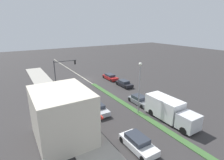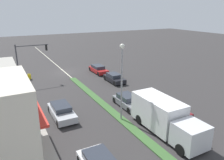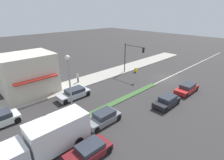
{
  "view_description": "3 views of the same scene",
  "coord_description": "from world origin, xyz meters",
  "px_view_note": "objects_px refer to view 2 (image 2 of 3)",
  "views": [
    {
      "loc": [
        15.13,
        36.78,
        12.17
      ],
      "look_at": [
        -1.0,
        10.27,
        2.46
      ],
      "focal_mm": 28.0,
      "sensor_mm": 36.0,
      "label": 1
    },
    {
      "loc": [
        9.8,
        35.81,
        10.33
      ],
      "look_at": [
        -1.87,
        13.78,
        2.26
      ],
      "focal_mm": 35.0,
      "sensor_mm": 36.0,
      "label": 2
    },
    {
      "loc": [
        -14.34,
        27.18,
        11.31
      ],
      "look_at": [
        1.79,
        11.76,
        2.42
      ],
      "focal_mm": 28.0,
      "sensor_mm": 36.0,
      "label": 3
    }
  ],
  "objects_px": {
    "suv_grey": "(128,101)",
    "warning_aframe_sign": "(29,77)",
    "pedestrian": "(13,104)",
    "street_lamp": "(122,73)",
    "sedan_dark": "(114,78)",
    "traffic_signal_main": "(27,56)",
    "sedan_silver": "(62,111)",
    "delivery_truck": "(164,117)",
    "sedan_maroon": "(172,110)",
    "hatchback_red": "(98,69)"
  },
  "relations": [
    {
      "from": "traffic_signal_main",
      "to": "delivery_truck",
      "type": "xyz_separation_m",
      "value": [
        -8.32,
        20.07,
        -2.43
      ]
    },
    {
      "from": "street_lamp",
      "to": "sedan_dark",
      "type": "relative_size",
      "value": 1.82
    },
    {
      "from": "pedestrian",
      "to": "suv_grey",
      "type": "height_order",
      "value": "pedestrian"
    },
    {
      "from": "traffic_signal_main",
      "to": "pedestrian",
      "type": "bearing_deg",
      "value": 72.51
    },
    {
      "from": "traffic_signal_main",
      "to": "delivery_truck",
      "type": "height_order",
      "value": "traffic_signal_main"
    },
    {
      "from": "delivery_truck",
      "to": "sedan_silver",
      "type": "xyz_separation_m",
      "value": [
        7.2,
        -6.92,
        -0.81
      ]
    },
    {
      "from": "pedestrian",
      "to": "sedan_dark",
      "type": "relative_size",
      "value": 0.4
    },
    {
      "from": "delivery_truck",
      "to": "hatchback_red",
      "type": "bearing_deg",
      "value": -97.96
    },
    {
      "from": "delivery_truck",
      "to": "sedan_maroon",
      "type": "xyz_separation_m",
      "value": [
        -2.8,
        -2.02,
        -0.87
      ]
    },
    {
      "from": "street_lamp",
      "to": "suv_grey",
      "type": "xyz_separation_m",
      "value": [
        -2.2,
        -2.37,
        -4.14
      ]
    },
    {
      "from": "traffic_signal_main",
      "to": "sedan_dark",
      "type": "height_order",
      "value": "traffic_signal_main"
    },
    {
      "from": "sedan_dark",
      "to": "hatchback_red",
      "type": "xyz_separation_m",
      "value": [
        0.0,
        -5.72,
        0.0
      ]
    },
    {
      "from": "hatchback_red",
      "to": "traffic_signal_main",
      "type": "bearing_deg",
      "value": -0.26
    },
    {
      "from": "traffic_signal_main",
      "to": "street_lamp",
      "type": "bearing_deg",
      "value": 110.48
    },
    {
      "from": "pedestrian",
      "to": "warning_aframe_sign",
      "type": "xyz_separation_m",
      "value": [
        -3.19,
        -11.3,
        -0.55
      ]
    },
    {
      "from": "traffic_signal_main",
      "to": "warning_aframe_sign",
      "type": "height_order",
      "value": "traffic_signal_main"
    },
    {
      "from": "sedan_dark",
      "to": "hatchback_red",
      "type": "bearing_deg",
      "value": -90.0
    },
    {
      "from": "traffic_signal_main",
      "to": "hatchback_red",
      "type": "height_order",
      "value": "traffic_signal_main"
    },
    {
      "from": "pedestrian",
      "to": "warning_aframe_sign",
      "type": "distance_m",
      "value": 11.76
    },
    {
      "from": "sedan_silver",
      "to": "sedan_maroon",
      "type": "relative_size",
      "value": 1.16
    },
    {
      "from": "sedan_silver",
      "to": "sedan_maroon",
      "type": "bearing_deg",
      "value": 153.92
    },
    {
      "from": "warning_aframe_sign",
      "to": "sedan_dark",
      "type": "relative_size",
      "value": 0.21
    },
    {
      "from": "delivery_truck",
      "to": "sedan_dark",
      "type": "height_order",
      "value": "delivery_truck"
    },
    {
      "from": "traffic_signal_main",
      "to": "sedan_dark",
      "type": "distance_m",
      "value": 12.96
    },
    {
      "from": "warning_aframe_sign",
      "to": "sedan_dark",
      "type": "bearing_deg",
      "value": 146.28
    },
    {
      "from": "sedan_dark",
      "to": "pedestrian",
      "type": "bearing_deg",
      "value": 15.6
    },
    {
      "from": "sedan_maroon",
      "to": "pedestrian",
      "type": "bearing_deg",
      "value": -30.37
    },
    {
      "from": "traffic_signal_main",
      "to": "street_lamp",
      "type": "xyz_separation_m",
      "value": [
        -6.12,
        16.4,
        0.88
      ]
    },
    {
      "from": "pedestrian",
      "to": "delivery_truck",
      "type": "relative_size",
      "value": 0.22
    },
    {
      "from": "delivery_truck",
      "to": "sedan_maroon",
      "type": "height_order",
      "value": "delivery_truck"
    },
    {
      "from": "sedan_maroon",
      "to": "street_lamp",
      "type": "bearing_deg",
      "value": -18.24
    },
    {
      "from": "delivery_truck",
      "to": "sedan_dark",
      "type": "xyz_separation_m",
      "value": [
        -2.8,
        -14.3,
        -0.85
      ]
    },
    {
      "from": "warning_aframe_sign",
      "to": "suv_grey",
      "type": "xyz_separation_m",
      "value": [
        -8.2,
        15.6,
        0.21
      ]
    },
    {
      "from": "pedestrian",
      "to": "hatchback_red",
      "type": "distance_m",
      "value": 17.18
    },
    {
      "from": "traffic_signal_main",
      "to": "street_lamp",
      "type": "relative_size",
      "value": 0.76
    },
    {
      "from": "sedan_silver",
      "to": "sedan_maroon",
      "type": "height_order",
      "value": "sedan_silver"
    },
    {
      "from": "traffic_signal_main",
      "to": "suv_grey",
      "type": "distance_m",
      "value": 16.64
    },
    {
      "from": "traffic_signal_main",
      "to": "sedan_maroon",
      "type": "bearing_deg",
      "value": 121.65
    },
    {
      "from": "street_lamp",
      "to": "delivery_truck",
      "type": "height_order",
      "value": "street_lamp"
    },
    {
      "from": "sedan_silver",
      "to": "warning_aframe_sign",
      "type": "bearing_deg",
      "value": -86.11
    },
    {
      "from": "pedestrian",
      "to": "sedan_dark",
      "type": "bearing_deg",
      "value": -164.4
    },
    {
      "from": "sedan_silver",
      "to": "suv_grey",
      "type": "relative_size",
      "value": 1.14
    },
    {
      "from": "street_lamp",
      "to": "sedan_maroon",
      "type": "relative_size",
      "value": 1.9
    },
    {
      "from": "suv_grey",
      "to": "warning_aframe_sign",
      "type": "bearing_deg",
      "value": -62.27
    },
    {
      "from": "delivery_truck",
      "to": "traffic_signal_main",
      "type": "bearing_deg",
      "value": -67.47
    },
    {
      "from": "street_lamp",
      "to": "sedan_silver",
      "type": "height_order",
      "value": "street_lamp"
    },
    {
      "from": "traffic_signal_main",
      "to": "sedan_silver",
      "type": "relative_size",
      "value": 1.24
    },
    {
      "from": "traffic_signal_main",
      "to": "suv_grey",
      "type": "bearing_deg",
      "value": 120.68
    },
    {
      "from": "pedestrian",
      "to": "sedan_silver",
      "type": "relative_size",
      "value": 0.36
    },
    {
      "from": "suv_grey",
      "to": "hatchback_red",
      "type": "distance_m",
      "value": 14.26
    }
  ]
}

